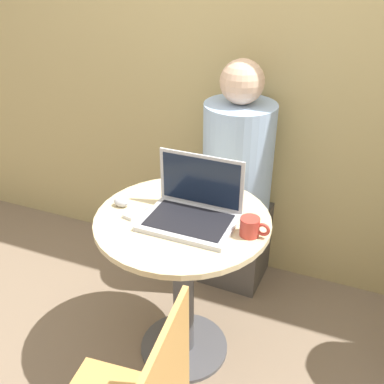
{
  "coord_description": "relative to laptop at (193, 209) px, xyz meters",
  "views": [
    {
      "loc": [
        0.63,
        -1.43,
        1.76
      ],
      "look_at": [
        0.02,
        0.05,
        0.86
      ],
      "focal_mm": 42.0,
      "sensor_mm": 36.0,
      "label": 1
    }
  ],
  "objects": [
    {
      "name": "coffee_cup",
      "position": [
        0.25,
        -0.02,
        -0.01
      ],
      "size": [
        0.12,
        0.08,
        0.08
      ],
      "color": "#B2382D",
      "rests_on": "round_table"
    },
    {
      "name": "cell_phone",
      "position": [
        -0.24,
        -0.05,
        -0.04
      ],
      "size": [
        0.07,
        0.11,
        0.02
      ],
      "color": "silver",
      "rests_on": "round_table"
    },
    {
      "name": "back_wall",
      "position": [
        -0.04,
        0.8,
        0.49
      ],
      "size": [
        7.0,
        0.05,
        2.6
      ],
      "color": "tan",
      "rests_on": "ground_plane"
    },
    {
      "name": "laptop",
      "position": [
        0.0,
        0.0,
        0.0
      ],
      "size": [
        0.37,
        0.27,
        0.25
      ],
      "color": "#B7B7BC",
      "rests_on": "round_table"
    },
    {
      "name": "person_seated",
      "position": [
        0.01,
        0.65,
        -0.28
      ],
      "size": [
        0.37,
        0.57,
        1.29
      ],
      "color": "#4C4742",
      "rests_on": "ground_plane"
    },
    {
      "name": "ground_plane",
      "position": [
        -0.04,
        -0.0,
        -0.81
      ],
      "size": [
        12.0,
        12.0,
        0.0
      ],
      "primitive_type": "plane",
      "color": "#7F6B56"
    },
    {
      "name": "computer_mouse",
      "position": [
        -0.32,
        -0.02,
        -0.03
      ],
      "size": [
        0.07,
        0.04,
        0.04
      ],
      "color": "#B2B2B7",
      "rests_on": "round_table"
    },
    {
      "name": "round_table",
      "position": [
        -0.04,
        -0.0,
        -0.28
      ],
      "size": [
        0.73,
        0.73,
        0.76
      ],
      "color": "#4C4C51",
      "rests_on": "ground_plane"
    }
  ]
}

